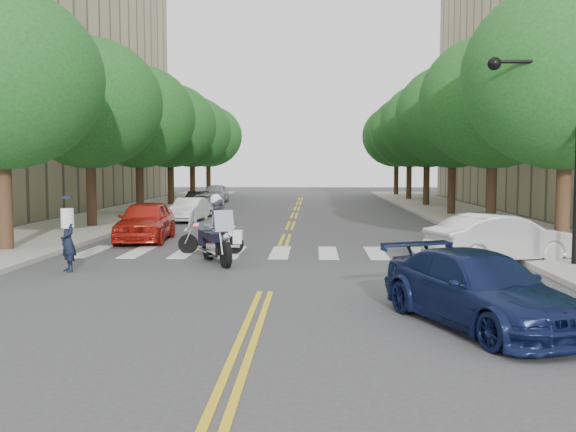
# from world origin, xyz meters

# --- Properties ---
(ground) EXTENTS (140.00, 140.00, 0.00)m
(ground) POSITION_xyz_m (0.00, 0.00, 0.00)
(ground) COLOR #38383A
(ground) RESTS_ON ground
(sidewalk_left) EXTENTS (5.00, 60.00, 0.15)m
(sidewalk_left) POSITION_xyz_m (-9.50, 22.00, 0.07)
(sidewalk_left) COLOR #9E9991
(sidewalk_left) RESTS_ON ground
(sidewalk_right) EXTENTS (5.00, 60.00, 0.15)m
(sidewalk_right) POSITION_xyz_m (9.50, 22.00, 0.07)
(sidewalk_right) COLOR #9E9991
(sidewalk_right) RESTS_ON ground
(tree_l_0) EXTENTS (6.40, 6.40, 8.45)m
(tree_l_0) POSITION_xyz_m (-8.80, 6.00, 5.55)
(tree_l_0) COLOR #382316
(tree_l_0) RESTS_ON ground
(tree_l_1) EXTENTS (6.40, 6.40, 8.45)m
(tree_l_1) POSITION_xyz_m (-8.80, 14.00, 5.55)
(tree_l_1) COLOR #382316
(tree_l_1) RESTS_ON ground
(tree_l_2) EXTENTS (6.40, 6.40, 8.45)m
(tree_l_2) POSITION_xyz_m (-8.80, 22.00, 5.55)
(tree_l_2) COLOR #382316
(tree_l_2) RESTS_ON ground
(tree_l_3) EXTENTS (6.40, 6.40, 8.45)m
(tree_l_3) POSITION_xyz_m (-8.80, 30.00, 5.55)
(tree_l_3) COLOR #382316
(tree_l_3) RESTS_ON ground
(tree_l_4) EXTENTS (6.40, 6.40, 8.45)m
(tree_l_4) POSITION_xyz_m (-8.80, 38.00, 5.55)
(tree_l_4) COLOR #382316
(tree_l_4) RESTS_ON ground
(tree_l_5) EXTENTS (6.40, 6.40, 8.45)m
(tree_l_5) POSITION_xyz_m (-8.80, 46.00, 5.55)
(tree_l_5) COLOR #382316
(tree_l_5) RESTS_ON ground
(tree_r_0) EXTENTS (6.40, 6.40, 8.45)m
(tree_r_0) POSITION_xyz_m (8.80, 6.00, 5.55)
(tree_r_0) COLOR #382316
(tree_r_0) RESTS_ON ground
(tree_r_1) EXTENTS (6.40, 6.40, 8.45)m
(tree_r_1) POSITION_xyz_m (8.80, 14.00, 5.55)
(tree_r_1) COLOR #382316
(tree_r_1) RESTS_ON ground
(tree_r_2) EXTENTS (6.40, 6.40, 8.45)m
(tree_r_2) POSITION_xyz_m (8.80, 22.00, 5.55)
(tree_r_2) COLOR #382316
(tree_r_2) RESTS_ON ground
(tree_r_3) EXTENTS (6.40, 6.40, 8.45)m
(tree_r_3) POSITION_xyz_m (8.80, 30.00, 5.55)
(tree_r_3) COLOR #382316
(tree_r_3) RESTS_ON ground
(tree_r_4) EXTENTS (6.40, 6.40, 8.45)m
(tree_r_4) POSITION_xyz_m (8.80, 38.00, 5.55)
(tree_r_4) COLOR #382316
(tree_r_4) RESTS_ON ground
(tree_r_5) EXTENTS (6.40, 6.40, 8.45)m
(tree_r_5) POSITION_xyz_m (8.80, 46.00, 5.55)
(tree_r_5) COLOR #382316
(tree_r_5) RESTS_ON ground
(traffic_signal_pole) EXTENTS (2.82, 0.42, 6.00)m
(traffic_signal_pole) POSITION_xyz_m (7.72, 3.50, 3.72)
(traffic_signal_pole) COLOR black
(traffic_signal_pole) RESTS_ON ground
(motorcycle_police) EXTENTS (1.31, 2.33, 2.01)m
(motorcycle_police) POSITION_xyz_m (-1.76, 4.22, 0.89)
(motorcycle_police) COLOR black
(motorcycle_police) RESTS_ON ground
(motorcycle_parked) EXTENTS (2.11, 0.49, 1.36)m
(motorcycle_parked) POSITION_xyz_m (-2.02, 6.15, 0.47)
(motorcycle_parked) COLOR black
(motorcycle_parked) RESTS_ON ground
(officer_standing) EXTENTS (0.68, 0.71, 1.63)m
(officer_standing) POSITION_xyz_m (-5.46, 2.57, 0.81)
(officer_standing) COLOR black
(officer_standing) RESTS_ON ground
(convertible) EXTENTS (4.63, 2.95, 1.44)m
(convertible) POSITION_xyz_m (6.50, 4.50, 0.72)
(convertible) COLOR silver
(convertible) RESTS_ON ground
(sedan_blue) EXTENTS (3.37, 4.85, 1.31)m
(sedan_blue) POSITION_xyz_m (3.98, -2.89, 0.65)
(sedan_blue) COLOR #0F1840
(sedan_blue) RESTS_ON ground
(parked_car_a) EXTENTS (2.09, 4.57, 1.52)m
(parked_car_a) POSITION_xyz_m (-5.20, 9.50, 0.76)
(parked_car_a) COLOR #B21D13
(parked_car_a) RESTS_ON ground
(parked_car_b) EXTENTS (1.52, 3.71, 1.19)m
(parked_car_b) POSITION_xyz_m (-5.20, 17.92, 0.60)
(parked_car_b) COLOR white
(parked_car_b) RESTS_ON ground
(parked_car_c) EXTENTS (2.04, 4.24, 1.16)m
(parked_car_c) POSITION_xyz_m (-5.20, 22.60, 0.58)
(parked_car_c) COLOR silver
(parked_car_c) RESTS_ON ground
(parked_car_d) EXTENTS (2.02, 4.21, 1.18)m
(parked_car_d) POSITION_xyz_m (-6.30, 25.73, 0.59)
(parked_car_d) COLOR black
(parked_car_d) RESTS_ON ground
(parked_car_e) EXTENTS (1.71, 4.23, 1.44)m
(parked_car_e) POSITION_xyz_m (-6.30, 34.00, 0.72)
(parked_car_e) COLOR gray
(parked_car_e) RESTS_ON ground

